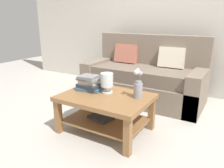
{
  "coord_description": "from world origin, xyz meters",
  "views": [
    {
      "loc": [
        1.3,
        -2.37,
        1.32
      ],
      "look_at": [
        -0.0,
        -0.18,
        0.56
      ],
      "focal_mm": 35.27,
      "sensor_mm": 36.0,
      "label": 1
    }
  ],
  "objects_px": {
    "couch": "(145,78)",
    "glass_hurricane_vase": "(107,81)",
    "flower_pitcher": "(138,87)",
    "book_stack_main": "(89,84)",
    "coffee_table": "(105,105)"
  },
  "relations": [
    {
      "from": "couch",
      "to": "glass_hurricane_vase",
      "type": "height_order",
      "value": "couch"
    },
    {
      "from": "book_stack_main",
      "to": "glass_hurricane_vase",
      "type": "height_order",
      "value": "glass_hurricane_vase"
    },
    {
      "from": "book_stack_main",
      "to": "glass_hurricane_vase",
      "type": "distance_m",
      "value": 0.25
    },
    {
      "from": "flower_pitcher",
      "to": "coffee_table",
      "type": "bearing_deg",
      "value": -161.93
    },
    {
      "from": "glass_hurricane_vase",
      "to": "coffee_table",
      "type": "bearing_deg",
      "value": -69.1
    },
    {
      "from": "flower_pitcher",
      "to": "couch",
      "type": "bearing_deg",
      "value": 108.8
    },
    {
      "from": "couch",
      "to": "book_stack_main",
      "type": "xyz_separation_m",
      "value": [
        -0.24,
        -1.21,
        0.18
      ]
    },
    {
      "from": "couch",
      "to": "coffee_table",
      "type": "relative_size",
      "value": 1.86
    },
    {
      "from": "coffee_table",
      "to": "flower_pitcher",
      "type": "xyz_separation_m",
      "value": [
        0.36,
        0.12,
        0.25
      ]
    },
    {
      "from": "flower_pitcher",
      "to": "book_stack_main",
      "type": "bearing_deg",
      "value": -175.22
    },
    {
      "from": "glass_hurricane_vase",
      "to": "flower_pitcher",
      "type": "height_order",
      "value": "flower_pitcher"
    },
    {
      "from": "couch",
      "to": "glass_hurricane_vase",
      "type": "bearing_deg",
      "value": -90.15
    },
    {
      "from": "book_stack_main",
      "to": "flower_pitcher",
      "type": "relative_size",
      "value": 0.97
    },
    {
      "from": "glass_hurricane_vase",
      "to": "book_stack_main",
      "type": "bearing_deg",
      "value": -171.95
    },
    {
      "from": "coffee_table",
      "to": "book_stack_main",
      "type": "distance_m",
      "value": 0.35
    }
  ]
}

